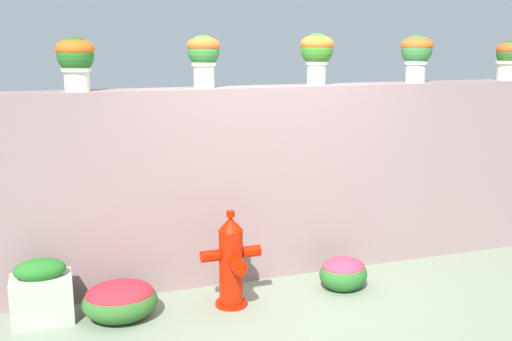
# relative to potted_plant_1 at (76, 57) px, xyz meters

# --- Properties ---
(ground_plane) EXTENTS (24.00, 24.00, 0.00)m
(ground_plane) POSITION_rel_potted_plant_1_xyz_m (1.72, -1.00, -2.16)
(ground_plane) COLOR gray
(stone_wall) EXTENTS (6.34, 0.35, 1.87)m
(stone_wall) POSITION_rel_potted_plant_1_xyz_m (1.72, 0.03, -1.22)
(stone_wall) COLOR gray
(stone_wall) RESTS_ON ground
(potted_plant_1) EXTENTS (0.33, 0.33, 0.46)m
(potted_plant_1) POSITION_rel_potted_plant_1_xyz_m (0.00, 0.00, 0.00)
(potted_plant_1) COLOR beige
(potted_plant_1) RESTS_ON stone_wall
(potted_plant_2) EXTENTS (0.30, 0.30, 0.48)m
(potted_plant_2) POSITION_rel_potted_plant_1_xyz_m (1.12, 0.03, 0.02)
(potted_plant_2) COLOR beige
(potted_plant_2) RESTS_ON stone_wall
(potted_plant_3) EXTENTS (0.33, 0.33, 0.49)m
(potted_plant_3) POSITION_rel_potted_plant_1_xyz_m (2.25, 0.04, 0.04)
(potted_plant_3) COLOR silver
(potted_plant_3) RESTS_ON stone_wall
(potted_plant_4) EXTENTS (0.33, 0.33, 0.48)m
(potted_plant_4) POSITION_rel_potted_plant_1_xyz_m (3.34, -0.00, 0.02)
(potted_plant_4) COLOR silver
(potted_plant_4) RESTS_ON stone_wall
(potted_plant_5) EXTENTS (0.29, 0.29, 0.42)m
(potted_plant_5) POSITION_rel_potted_plant_1_xyz_m (4.52, 0.01, -0.04)
(potted_plant_5) COLOR beige
(potted_plant_5) RESTS_ON stone_wall
(fire_hydrant) EXTENTS (0.54, 0.43, 0.86)m
(fire_hydrant) POSITION_rel_potted_plant_1_xyz_m (1.17, -0.63, -1.75)
(fire_hydrant) COLOR red
(fire_hydrant) RESTS_ON ground
(flower_bush_left) EXTENTS (0.63, 0.57, 0.32)m
(flower_bush_left) POSITION_rel_potted_plant_1_xyz_m (0.21, -0.55, -1.99)
(flower_bush_left) COLOR #306326
(flower_bush_left) RESTS_ON ground
(flower_bush_right) EXTENTS (0.46, 0.41, 0.32)m
(flower_bush_right) POSITION_rel_potted_plant_1_xyz_m (2.27, -0.61, -1.99)
(flower_bush_right) COLOR #2C6B29
(flower_bush_right) RESTS_ON ground
(planter_box) EXTENTS (0.49, 0.32, 0.55)m
(planter_box) POSITION_rel_potted_plant_1_xyz_m (-0.40, -0.41, -1.89)
(planter_box) COLOR #ACAF9F
(planter_box) RESTS_ON ground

